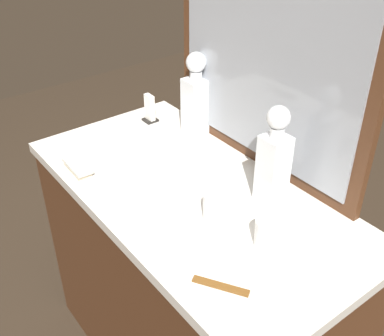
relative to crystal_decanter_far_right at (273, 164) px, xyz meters
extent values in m
cube|color=#472816|center=(-0.18, -0.16, -0.58)|extent=(1.14, 0.58, 0.83)
cube|color=silver|center=(-0.18, -0.16, -0.14)|extent=(1.18, 0.60, 0.04)
cube|color=#472816|center=(-0.18, 0.13, 0.26)|extent=(0.81, 0.03, 0.78)
cube|color=gray|center=(-0.18, 0.11, 0.26)|extent=(0.73, 0.01, 0.70)
cube|color=white|center=(0.00, 0.00, -0.02)|extent=(0.07, 0.07, 0.22)
cube|color=brown|center=(0.00, 0.00, -0.05)|extent=(0.06, 0.06, 0.16)
cylinder|color=white|center=(0.00, 0.00, 0.11)|extent=(0.04, 0.04, 0.03)
sphere|color=white|center=(0.00, 0.00, 0.15)|extent=(0.07, 0.07, 0.07)
cube|color=white|center=(-0.47, 0.08, -0.02)|extent=(0.08, 0.08, 0.21)
cube|color=brown|center=(-0.47, 0.08, -0.05)|extent=(0.07, 0.07, 0.15)
cylinder|color=white|center=(-0.47, 0.08, 0.10)|extent=(0.04, 0.04, 0.03)
sphere|color=white|center=(-0.47, 0.08, 0.15)|extent=(0.07, 0.07, 0.07)
cylinder|color=white|center=(0.14, -0.15, -0.08)|extent=(0.08, 0.08, 0.08)
cylinder|color=silver|center=(0.14, -0.15, -0.12)|extent=(0.07, 0.07, 0.01)
cylinder|color=white|center=(-0.03, -0.19, -0.08)|extent=(0.07, 0.07, 0.08)
cylinder|color=silver|center=(-0.03, -0.19, -0.12)|extent=(0.07, 0.07, 0.01)
cube|color=#B7A88C|center=(-0.50, -0.39, -0.12)|extent=(0.12, 0.05, 0.01)
cube|color=beige|center=(-0.50, -0.39, -0.11)|extent=(0.14, 0.06, 0.01)
cube|color=brown|center=(0.18, -0.35, -0.12)|extent=(0.13, 0.09, 0.01)
cube|color=black|center=(-0.65, -0.01, -0.12)|extent=(0.05, 0.05, 0.01)
cube|color=white|center=(-0.65, -0.01, -0.07)|extent=(0.05, 0.02, 0.11)
camera|label=1|loc=(0.78, -0.89, 0.74)|focal=44.49mm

